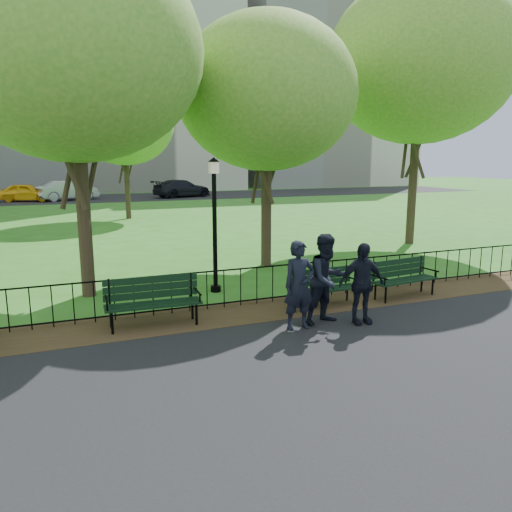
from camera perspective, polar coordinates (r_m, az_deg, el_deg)
name	(u,v)px	position (r m, az deg, el deg)	size (l,w,h in m)	color
ground	(322,328)	(10.21, 7.52, -8.13)	(120.00, 120.00, 0.00)	#32681B
asphalt_path	(442,404)	(7.68, 20.53, -15.51)	(60.00, 9.20, 0.01)	black
dirt_strip	(289,307)	(11.47, 3.84, -5.80)	(60.00, 1.60, 0.01)	#322114
far_street	(116,198)	(43.76, -15.69, 6.43)	(70.00, 9.00, 0.01)	black
iron_fence	(280,281)	(11.77, 2.81, -2.88)	(24.06, 0.06, 1.00)	black
apartment_mid	(113,42)	(57.95, -15.99, 22.43)	(24.00, 15.00, 30.00)	beige
apartment_east	(317,85)	(64.80, 7.02, 18.83)	(20.00, 15.00, 24.00)	beige
park_bench_main	(314,284)	(11.30, 6.59, -3.17)	(1.77, 0.58, 0.93)	black
park_bench_left_a	(152,296)	(10.29, -11.75, -4.51)	(1.93, 0.67, 1.08)	black
park_bench_right_a	(402,274)	(12.65, 16.35, -2.00)	(1.81, 0.74, 1.00)	black
lamppost	(215,220)	(12.44, -4.75, 4.11)	(0.30, 0.30, 3.37)	black
tree_near_w	(73,51)	(12.84, -20.22, 21.17)	(5.92, 5.92, 8.25)	#2D2116
tree_near_e	(267,93)	(15.61, 1.24, 18.08)	(5.41, 5.41, 7.54)	#2D2116
tree_mid_e	(420,62)	(20.77, 18.25, 20.28)	(7.05, 7.05, 9.83)	#2D2116
tree_far_c	(124,123)	(28.63, -14.84, 14.51)	(5.35, 5.35, 7.46)	#2D2116
person_left	(299,285)	(9.84, 4.95, -3.36)	(0.64, 0.42, 1.77)	black
person_mid	(327,279)	(10.24, 8.09, -2.61)	(0.90, 0.47, 1.85)	black
person_right	(361,283)	(10.37, 11.96, -3.08)	(0.98, 0.40, 1.68)	black
taxi	(27,192)	(42.30, -24.72, 6.62)	(1.63, 4.06, 1.38)	yellow
sedan_silver	(67,190)	(42.25, -20.76, 7.01)	(1.62, 4.65, 1.53)	#9D9FA5
sedan_dark	(182,188)	(43.29, -8.44, 7.66)	(2.05, 5.05, 1.47)	black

